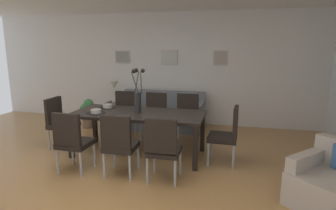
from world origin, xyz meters
name	(u,v)px	position (x,y,z in m)	size (l,w,h in m)	color
ground_plane	(108,178)	(0.00, 0.00, 0.00)	(9.00, 9.00, 0.00)	#A87A47
back_wall_panel	(165,68)	(0.00, 3.25, 1.30)	(9.00, 0.10, 2.60)	silver
dining_table	(138,116)	(0.11, 0.97, 0.67)	(2.20, 0.95, 0.74)	black
dining_chair_near_left	(72,139)	(-0.57, 0.06, 0.51)	(0.45, 0.45, 0.92)	black
dining_chair_near_right	(124,112)	(-0.52, 1.88, 0.51)	(0.47, 0.47, 0.92)	black
dining_chair_far_left	(119,142)	(0.14, 0.11, 0.51)	(0.46, 0.46, 0.92)	black
dining_chair_far_right	(155,114)	(0.13, 1.87, 0.51)	(0.45, 0.45, 0.92)	black
dining_chair_mid_left	(163,146)	(0.78, 0.09, 0.51)	(0.45, 0.45, 0.92)	black
dining_chair_mid_right	(187,116)	(0.78, 1.87, 0.51)	(0.46, 0.46, 0.92)	black
dining_chair_head_west	(60,120)	(-1.40, 0.97, 0.51)	(0.45, 0.45, 0.92)	black
dining_chair_head_east	(228,132)	(1.60, 0.95, 0.51)	(0.45, 0.45, 0.92)	black
centerpiece_vase	(138,96)	(0.12, 0.97, 1.02)	(0.21, 0.23, 0.73)	#232326
placemat_near_left	(96,113)	(-0.55, 0.76, 0.74)	(0.32, 0.32, 0.01)	black
bowl_near_left	(96,111)	(-0.55, 0.76, 0.78)	(0.17, 0.17, 0.07)	#B2ADA3
placemat_near_right	(108,108)	(-0.55, 1.18, 0.74)	(0.32, 0.32, 0.01)	black
bowl_near_right	(107,106)	(-0.55, 1.18, 0.78)	(0.17, 0.17, 0.07)	#B2ADA3
sofa	(161,115)	(0.03, 2.70, 0.28)	(1.95, 0.84, 0.80)	slate
side_table	(115,113)	(-1.12, 2.73, 0.26)	(0.36, 0.36, 0.52)	black
table_lamp	(114,87)	(-1.12, 2.73, 0.89)	(0.22, 0.22, 0.51)	beige
armchair	(336,185)	(2.87, -0.06, 0.29)	(1.13, 1.13, 0.75)	#ADA399
framed_picture_left	(122,57)	(-1.07, 3.18, 1.57)	(0.37, 0.03, 0.31)	#B2ADA3
framed_picture_center	(169,57)	(0.11, 3.18, 1.57)	(0.39, 0.03, 0.35)	#B2ADA3
framed_picture_right	(221,58)	(1.30, 3.18, 1.57)	(0.33, 0.03, 0.34)	#B2ADA3
potted_plant	(88,112)	(-1.56, 2.24, 0.37)	(0.36, 0.36, 0.67)	brown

